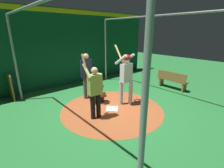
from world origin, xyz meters
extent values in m
plane|color=#287A38|center=(0.00, 0.00, 0.00)|extent=(27.42, 27.42, 0.00)
cylinder|color=#AD562D|center=(0.00, 0.00, 0.00)|extent=(3.63, 3.63, 0.01)
cube|color=white|center=(0.00, 0.00, 0.01)|extent=(0.59, 0.59, 0.01)
cylinder|color=#BCBCC0|center=(0.14, 0.80, 0.45)|extent=(0.15, 0.15, 0.90)
cylinder|color=#BCBCC0|center=(-0.10, 0.53, 0.45)|extent=(0.15, 0.15, 0.90)
cube|color=silver|center=(0.02, 0.67, 1.24)|extent=(0.22, 0.44, 0.68)
cylinder|color=silver|center=(-0.08, 0.87, 1.73)|extent=(0.54, 0.09, 0.42)
cylinder|color=silver|center=(-0.08, 0.47, 1.73)|extent=(0.54, 0.09, 0.42)
sphere|color=beige|center=(0.02, 0.67, 1.71)|extent=(0.23, 0.23, 0.23)
sphere|color=#A51414|center=(0.02, 0.67, 1.78)|extent=(0.26, 0.26, 0.26)
cylinder|color=tan|center=(-0.20, 0.54, 1.86)|extent=(0.54, 0.06, 0.73)
cube|color=black|center=(-0.87, -0.04, 0.15)|extent=(0.40, 0.40, 0.30)
cube|color=black|center=(-0.83, -0.04, 0.52)|extent=(0.31, 0.40, 0.48)
sphere|color=tan|center=(-0.81, -0.04, 0.85)|extent=(0.22, 0.22, 0.22)
cube|color=gray|center=(-0.71, -0.04, 0.85)|extent=(0.03, 0.20, 0.20)
ellipsoid|color=brown|center=(-0.55, 0.02, 0.40)|extent=(0.12, 0.28, 0.22)
cylinder|color=#4C4C51|center=(-1.48, 0.02, 0.45)|extent=(0.15, 0.15, 0.90)
cylinder|color=#4C4C51|center=(-1.48, -0.18, 0.45)|extent=(0.15, 0.15, 0.90)
cube|color=#1E2338|center=(-1.48, -0.08, 1.26)|extent=(0.22, 0.42, 0.71)
cylinder|color=#1E2338|center=(-1.48, 0.13, 1.31)|extent=(0.09, 0.09, 0.60)
cylinder|color=#1E2338|center=(-1.48, -0.28, 1.31)|extent=(0.09, 0.09, 0.60)
sphere|color=tan|center=(-1.48, -0.08, 1.74)|extent=(0.23, 0.23, 0.23)
cylinder|color=black|center=(0.14, -0.70, 0.41)|extent=(0.15, 0.15, 0.81)
cylinder|color=black|center=(0.11, -0.90, 0.41)|extent=(0.15, 0.15, 0.81)
cube|color=#ABB254|center=(0.12, -0.80, 1.13)|extent=(0.27, 0.44, 0.64)
cylinder|color=#ABB254|center=(0.15, -0.60, 1.18)|extent=(0.09, 0.09, 0.54)
cylinder|color=#ABB254|center=(0.00, -0.99, 1.56)|extent=(0.48, 0.15, 0.42)
sphere|color=tan|center=(0.12, -0.80, 1.57)|extent=(0.21, 0.21, 0.21)
cylinder|color=olive|center=(-0.08, -0.98, 1.67)|extent=(0.47, 0.11, 0.74)
cube|color=#0F472D|center=(-3.85, 0.00, 1.87)|extent=(0.20, 11.42, 3.73)
cube|color=yellow|center=(-3.74, 0.00, 3.58)|extent=(0.03, 11.20, 0.20)
cylinder|color=gray|center=(-3.09, -2.23, 1.63)|extent=(0.08, 0.08, 3.25)
cylinder|color=gray|center=(3.09, -2.23, 1.63)|extent=(0.08, 0.08, 3.25)
cylinder|color=gray|center=(-3.09, 2.23, 1.63)|extent=(0.08, 0.08, 3.25)
cylinder|color=gray|center=(0.00, -2.23, 3.25)|extent=(6.19, 0.07, 0.07)
cylinder|color=gray|center=(0.00, 2.23, 3.25)|extent=(6.19, 0.07, 0.07)
cube|color=olive|center=(-3.60, -2.49, 0.53)|extent=(1.18, 0.04, 1.05)
cylinder|color=tan|center=(-4.09, -2.43, 0.41)|extent=(0.06, 0.16, 0.83)
cylinder|color=tan|center=(-3.97, -2.43, 0.45)|extent=(0.06, 0.12, 0.90)
cylinder|color=tan|center=(-3.85, -2.43, 0.40)|extent=(0.06, 0.18, 0.80)
cylinder|color=black|center=(-3.73, -2.43, 0.45)|extent=(0.06, 0.16, 0.91)
cylinder|color=olive|center=(-3.61, -2.43, 0.45)|extent=(0.06, 0.17, 0.90)
cylinder|color=olive|center=(-3.49, -2.43, 0.42)|extent=(0.06, 0.12, 0.85)
cylinder|color=tan|center=(-3.37, -2.43, 0.43)|extent=(0.06, 0.17, 0.86)
cylinder|color=black|center=(-3.25, -2.43, 0.44)|extent=(0.06, 0.14, 0.87)
cylinder|color=black|center=(-3.13, -2.43, 0.41)|extent=(0.06, 0.18, 0.81)
cube|color=olive|center=(0.22, 3.69, 0.42)|extent=(1.45, 0.36, 0.05)
cube|color=olive|center=(0.22, 3.53, 0.65)|extent=(1.45, 0.04, 0.40)
cube|color=olive|center=(-0.38, 3.69, 0.20)|extent=(0.08, 0.32, 0.40)
cube|color=olive|center=(0.83, 3.69, 0.20)|extent=(0.08, 0.32, 0.40)
camera|label=1|loc=(4.09, -3.56, 2.69)|focal=26.55mm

